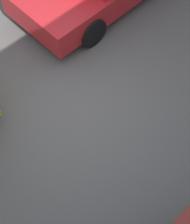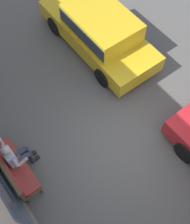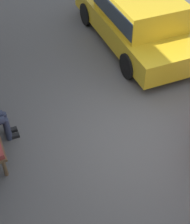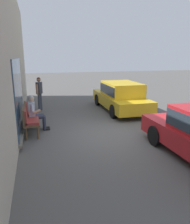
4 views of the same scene
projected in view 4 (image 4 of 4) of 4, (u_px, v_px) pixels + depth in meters
ground_plane at (112, 134)px, 8.01m from camera, size 60.00×60.00×0.00m
building_facade at (5, 58)px, 6.45m from camera, size 18.00×0.51×5.46m
bench at (29, 116)px, 8.06m from camera, size 1.71×0.55×1.04m
person_on_phone at (35, 112)px, 8.25m from camera, size 0.73×0.74×1.38m
parked_car_mid at (121, 95)px, 11.28m from camera, size 4.51×1.94×1.47m
pedestrian_standing at (39, 91)px, 11.24m from camera, size 0.50×0.34×1.73m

